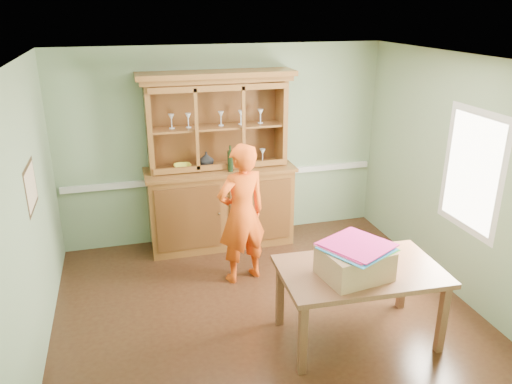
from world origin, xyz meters
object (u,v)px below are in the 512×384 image
object	(u,v)px
china_hutch	(220,187)
cardboard_box	(355,263)
dining_table	(360,277)
person	(242,214)

from	to	relation	value
china_hutch	cardboard_box	xyz separation A→B (m)	(0.76, -2.58, 0.09)
china_hutch	dining_table	bearing A→B (deg)	-70.20
dining_table	cardboard_box	world-z (taller)	cardboard_box
china_hutch	dining_table	world-z (taller)	china_hutch
china_hutch	person	size ratio (longest dim) A/B	1.39
china_hutch	person	world-z (taller)	china_hutch
cardboard_box	person	bearing A→B (deg)	114.60
china_hutch	cardboard_box	distance (m)	2.69
dining_table	cardboard_box	size ratio (longest dim) A/B	2.66
dining_table	person	distance (m)	1.67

